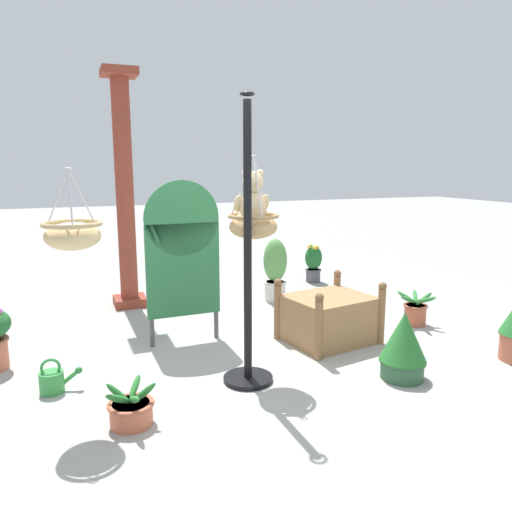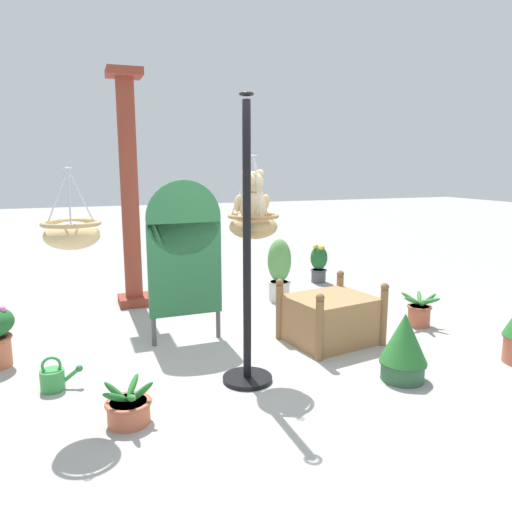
{
  "view_description": "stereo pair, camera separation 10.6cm",
  "coord_description": "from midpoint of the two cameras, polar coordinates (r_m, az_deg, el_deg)",
  "views": [
    {
      "loc": [
        -1.62,
        -3.99,
        1.88
      ],
      "look_at": [
        -0.01,
        0.02,
        1.08
      ],
      "focal_mm": 34.2,
      "sensor_mm": 36.0,
      "label": 1
    },
    {
      "loc": [
        -1.52,
        -4.02,
        1.88
      ],
      "look_at": [
        -0.01,
        0.02,
        1.08
      ],
      "focal_mm": 34.2,
      "sensor_mm": 36.0,
      "label": 2
    }
  ],
  "objects": [
    {
      "name": "greenhouse_pillar_right",
      "position": [
        6.69,
        -15.53,
        6.82
      ],
      "size": [
        0.44,
        0.44,
        3.09
      ],
      "color": "brown",
      "rests_on": "ground"
    },
    {
      "name": "teddy_bear",
      "position": [
        4.38,
        -1.13,
        6.49
      ],
      "size": [
        0.33,
        0.3,
        0.48
      ],
      "color": "#D1B789"
    },
    {
      "name": "potted_plant_small_succulent",
      "position": [
        6.16,
        17.67,
        -6.12
      ],
      "size": [
        0.46,
        0.45,
        0.4
      ],
      "color": "#AD563D",
      "rests_on": "ground"
    },
    {
      "name": "watering_can",
      "position": [
        4.58,
        -23.3,
        -13.25
      ],
      "size": [
        0.35,
        0.2,
        0.3
      ],
      "color": "#338C3F",
      "rests_on": "ground"
    },
    {
      "name": "hanging_basket_left_high",
      "position": [
        3.85,
        -21.4,
        2.41
      ],
      "size": [
        0.43,
        0.43,
        0.6
      ],
      "color": "tan"
    },
    {
      "name": "potted_plant_bushy_green",
      "position": [
        6.84,
        1.81,
        -1.54
      ],
      "size": [
        0.33,
        0.33,
        0.88
      ],
      "color": "beige",
      "rests_on": "ground"
    },
    {
      "name": "potted_plant_broad_leaf",
      "position": [
        3.88,
        -15.2,
        -16.92
      ],
      "size": [
        0.4,
        0.44,
        0.33
      ],
      "color": "#BC6042",
      "rests_on": "ground"
    },
    {
      "name": "potted_plant_trailing_ivy",
      "position": [
        4.58,
        16.21,
        -10.03
      ],
      "size": [
        0.42,
        0.42,
        0.62
      ],
      "color": "#2D5638",
      "rests_on": "ground"
    },
    {
      "name": "potted_plant_conical_shrub",
      "position": [
        8.02,
        6.35,
        -0.79
      ],
      "size": [
        0.28,
        0.28,
        0.62
      ],
      "color": "#4C4C51",
      "rests_on": "ground"
    },
    {
      "name": "display_pole_central",
      "position": [
        4.21,
        -1.69,
        -4.87
      ],
      "size": [
        0.44,
        0.44,
        2.46
      ],
      "color": "black",
      "rests_on": "ground"
    },
    {
      "name": "hanging_basket_with_teddy",
      "position": [
        4.38,
        -1.01,
        3.68
      ],
      "size": [
        0.46,
        0.46,
        0.74
      ],
      "color": "tan"
    },
    {
      "name": "wooden_planter_box",
      "position": [
        5.36,
        7.91,
        -7.05
      ],
      "size": [
        1.05,
        0.94,
        0.68
      ],
      "color": "#9E7047",
      "rests_on": "ground"
    },
    {
      "name": "ground_plane",
      "position": [
        4.7,
        -0.46,
        -13.13
      ],
      "size": [
        40.0,
        40.0,
        0.0
      ],
      "primitive_type": "plane",
      "color": "#9E9E99"
    },
    {
      "name": "display_sign_board",
      "position": [
        5.17,
        -9.14,
        0.75
      ],
      "size": [
        0.79,
        0.06,
        1.74
      ],
      "color": "#286B3D",
      "rests_on": "ground"
    }
  ]
}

